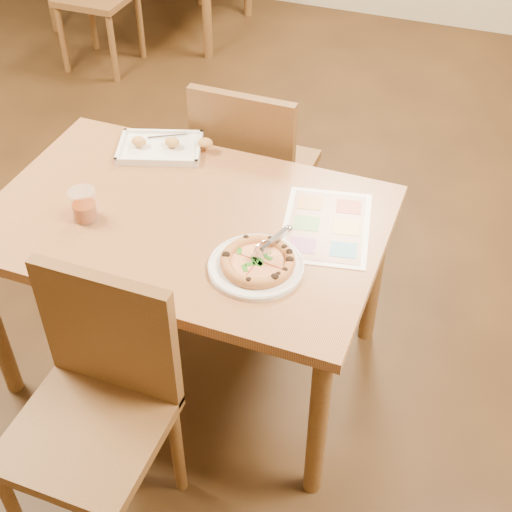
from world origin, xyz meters
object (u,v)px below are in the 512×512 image
(glass_tumbler, at_px, (84,207))
(menu, at_px, (326,226))
(pizza, at_px, (258,261))
(appetizer_tray, at_px, (162,148))
(pizza_cutter, at_px, (272,242))
(plate, at_px, (256,266))
(dining_table, at_px, (186,236))
(chair_far, at_px, (251,159))
(chair_near, at_px, (98,383))

(glass_tumbler, distance_m, menu, 0.78)
(glass_tumbler, bearing_deg, pizza, -2.65)
(appetizer_tray, bearing_deg, pizza, -40.64)
(pizza_cutter, bearing_deg, plate, 176.02)
(dining_table, bearing_deg, chair_far, 90.00)
(chair_near, xyz_separation_m, glass_tumbler, (-0.30, 0.48, 0.20))
(dining_table, distance_m, chair_far, 0.61)
(glass_tumbler, relative_size, menu, 0.28)
(dining_table, xyz_separation_m, appetizer_tray, (-0.24, 0.32, 0.10))
(chair_far, xyz_separation_m, plate, (0.31, -0.75, 0.16))
(plate, xyz_separation_m, pizza_cutter, (0.03, 0.04, 0.07))
(chair_far, relative_size, menu, 1.22)
(chair_far, relative_size, pizza, 2.07)
(chair_far, distance_m, plate, 0.83)
(dining_table, xyz_separation_m, plate, (0.31, -0.15, 0.09))
(dining_table, distance_m, pizza_cutter, 0.39)
(menu, bearing_deg, glass_tumbler, -162.41)
(chair_far, xyz_separation_m, glass_tumbler, (-0.30, -0.72, 0.20))
(chair_near, bearing_deg, pizza, 55.34)
(dining_table, distance_m, appetizer_tray, 0.42)
(plate, bearing_deg, dining_table, 153.73)
(dining_table, relative_size, chair_near, 2.77)
(chair_far, distance_m, glass_tumbler, 0.81)
(dining_table, bearing_deg, appetizer_tray, 126.47)
(chair_near, bearing_deg, menu, 57.93)
(appetizer_tray, bearing_deg, glass_tumbler, -97.18)
(dining_table, distance_m, glass_tumbler, 0.35)
(pizza_cutter, distance_m, appetizer_tray, 0.73)
(chair_far, bearing_deg, glass_tumbler, 67.72)
(glass_tumbler, bearing_deg, plate, -2.91)
(chair_near, distance_m, menu, 0.86)
(dining_table, height_order, plate, plate)
(pizza, bearing_deg, chair_far, 112.59)
(appetizer_tray, bearing_deg, pizza_cutter, -36.62)
(appetizer_tray, bearing_deg, chair_far, 49.08)
(pizza, height_order, menu, pizza)
(pizza, relative_size, glass_tumbler, 2.10)
(appetizer_tray, bearing_deg, plate, -41.02)
(pizza_cutter, bearing_deg, chair_far, 59.20)
(dining_table, relative_size, chair_far, 2.77)
(chair_near, bearing_deg, appetizer_tray, 104.52)
(appetizer_tray, height_order, glass_tumbler, glass_tumbler)
(pizza_cutter, bearing_deg, glass_tumbler, 124.68)
(appetizer_tray, distance_m, menu, 0.72)
(chair_near, bearing_deg, glass_tumbler, 121.66)
(chair_far, bearing_deg, appetizer_tray, 49.08)
(pizza, bearing_deg, chair_near, -124.66)
(menu, bearing_deg, pizza, -117.27)
(chair_near, relative_size, menu, 1.22)
(plate, relative_size, pizza, 1.27)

